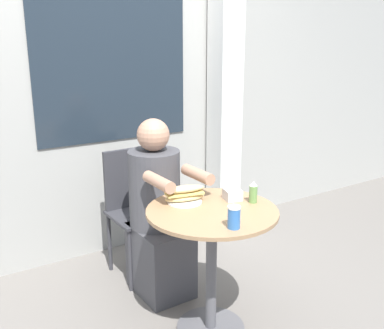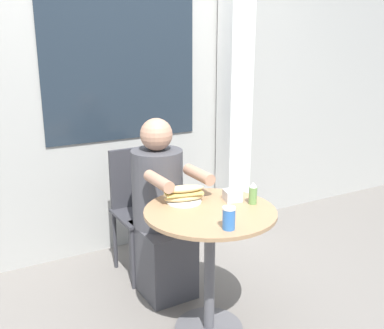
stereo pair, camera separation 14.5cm
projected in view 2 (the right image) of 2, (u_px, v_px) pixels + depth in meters
ground_plane at (209, 329)px, 2.57m from camera, size 8.00×8.00×0.00m
storefront_wall at (118, 67)px, 3.29m from camera, size 8.00×0.09×2.80m
lattice_pillar at (235, 90)px, 3.64m from camera, size 0.21×0.21×2.40m
cafe_table at (210, 244)px, 2.42m from camera, size 0.71×0.71×0.73m
diner_chair at (139, 199)px, 3.14m from camera, size 0.39×0.39×0.87m
seated_diner at (160, 219)px, 2.86m from camera, size 0.33×0.58×1.14m
sandwich_on_plate at (184, 195)px, 2.47m from camera, size 0.24×0.19×0.10m
drink_cup at (229, 218)px, 2.12m from camera, size 0.06×0.06×0.11m
napkin_box at (232, 195)px, 2.50m from camera, size 0.11×0.11×0.06m
condiment_bottle at (253, 193)px, 2.44m from camera, size 0.05×0.05×0.12m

